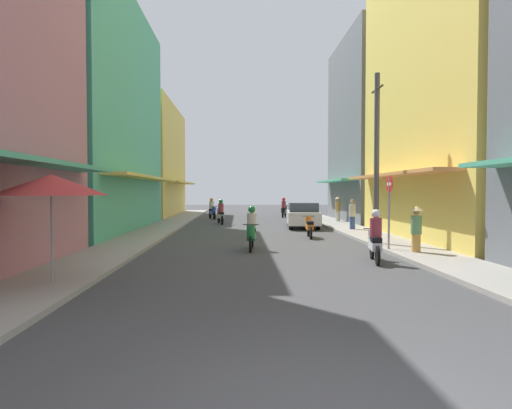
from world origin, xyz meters
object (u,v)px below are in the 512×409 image
Objects in this scene: motorbike_black at (284,209)px; motorbike_green at (251,230)px; parked_car at (303,215)px; street_sign_no_entry at (389,202)px; motorbike_silver at (220,213)px; pedestrian_crossing at (416,228)px; motorbike_blue at (212,210)px; motorbike_orange at (309,227)px; pedestrian_foreground at (352,215)px; motorbike_white at (375,239)px; utility_pole at (377,158)px; pedestrian_far at (338,208)px; vendor_umbrella at (51,185)px.

motorbike_black is 19.29m from motorbike_green.
parked_car is 1.60× the size of street_sign_no_entry.
pedestrian_crossing is (6.96, -13.85, 0.21)m from motorbike_silver.
motorbike_blue is 0.97× the size of motorbike_orange.
motorbike_black reaches higher than parked_car.
street_sign_no_entry is at bearing -68.26° from motorbike_blue.
street_sign_no_entry is at bearing -95.77° from pedestrian_foreground.
parked_car is at bearing 91.70° from motorbike_white.
utility_pole is at bearing 71.80° from motorbike_white.
street_sign_no_entry is (-0.10, -1.70, -1.64)m from utility_pole.
pedestrian_crossing is at bearing -78.84° from parked_car.
motorbike_black is at bearing 91.10° from motorbike_white.
pedestrian_far is at bearing 69.47° from motorbike_orange.
pedestrian_far is at bearing 84.13° from pedestrian_foreground.
pedestrian_foreground is at bearing -45.21° from parked_car.
vendor_umbrella is at bearing -127.75° from pedestrian_foreground.
vendor_umbrella reaches higher than motorbike_silver.
motorbike_blue is 0.41× the size of parked_car.
motorbike_blue is 0.97× the size of motorbike_green.
pedestrian_crossing is 1.27m from street_sign_no_entry.
pedestrian_crossing reaches higher than motorbike_white.
street_sign_no_entry reaches higher than motorbike_green.
motorbike_silver and motorbike_white have the same top height.
pedestrian_far is (7.72, 0.63, 0.28)m from motorbike_silver.
motorbike_black is at bearing 54.56° from motorbike_silver.
motorbike_black is 12.30m from pedestrian_foreground.
motorbike_green is at bearing 52.85° from vendor_umbrella.
pedestrian_far is 13.83m from street_sign_no_entry.
vendor_umbrella is at bearing -98.93° from motorbike_silver.
pedestrian_far is at bearing 52.27° from parked_car.
pedestrian_foreground is (-0.62, -6.00, -0.15)m from pedestrian_far.
motorbike_black is at bearing 95.17° from utility_pole.
parked_car is at bearing 134.79° from pedestrian_foreground.
street_sign_no_entry reaches higher than motorbike_blue.
motorbike_white is 0.99× the size of motorbike_green.
pedestrian_far reaches higher than motorbike_blue.
motorbike_white is 2.18m from pedestrian_crossing.
pedestrian_crossing is (2.12, -10.77, 0.18)m from parked_car.
parked_car is 10.18m from street_sign_no_entry.
pedestrian_foreground is at bearing -95.87° from pedestrian_far.
street_sign_no_entry is at bearing -85.56° from motorbike_black.
motorbike_black and motorbike_green have the same top height.
motorbike_black is at bearing 94.44° from street_sign_no_entry.
motorbike_silver and motorbike_black have the same top height.
motorbike_green reaches higher than parked_car.
motorbike_silver is at bearing -175.30° from pedestrian_far.
pedestrian_far is 12.34m from utility_pole.
motorbike_orange is at bearing -95.26° from parked_car.
motorbike_black is 1.06× the size of pedestrian_foreground.
motorbike_silver is 0.72× the size of vendor_umbrella.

